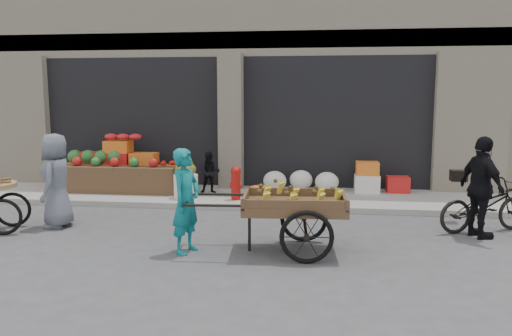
# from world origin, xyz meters

# --- Properties ---
(ground) EXTENTS (80.00, 80.00, 0.00)m
(ground) POSITION_xyz_m (0.00, 0.00, 0.00)
(ground) COLOR #424244
(ground) RESTS_ON ground
(sidewalk) EXTENTS (18.00, 2.20, 0.12)m
(sidewalk) POSITION_xyz_m (0.00, 4.10, 0.06)
(sidewalk) COLOR gray
(sidewalk) RESTS_ON ground
(building) EXTENTS (14.00, 6.45, 7.00)m
(building) POSITION_xyz_m (0.00, 8.03, 3.37)
(building) COLOR beige
(building) RESTS_ON ground
(fruit_display) EXTENTS (3.10, 1.12, 1.24)m
(fruit_display) POSITION_xyz_m (-2.48, 4.38, 0.67)
(fruit_display) COLOR red
(fruit_display) RESTS_ON sidewalk
(pineapple_bin) EXTENTS (0.52, 0.52, 0.50)m
(pineapple_bin) POSITION_xyz_m (-0.75, 3.60, 0.37)
(pineapple_bin) COLOR silver
(pineapple_bin) RESTS_ON sidewalk
(fire_hydrant) EXTENTS (0.22, 0.22, 0.71)m
(fire_hydrant) POSITION_xyz_m (0.35, 3.55, 0.50)
(fire_hydrant) COLOR #A5140F
(fire_hydrant) RESTS_ON sidewalk
(orange_bucket) EXTENTS (0.32, 0.32, 0.30)m
(orange_bucket) POSITION_xyz_m (0.85, 3.50, 0.27)
(orange_bucket) COLOR orange
(orange_bucket) RESTS_ON sidewalk
(right_bay_goods) EXTENTS (3.35, 0.60, 0.70)m
(right_bay_goods) POSITION_xyz_m (2.61, 4.70, 0.41)
(right_bay_goods) COLOR silver
(right_bay_goods) RESTS_ON sidewalk
(seated_person) EXTENTS (0.51, 0.43, 0.93)m
(seated_person) POSITION_xyz_m (-0.35, 4.20, 0.58)
(seated_person) COLOR black
(seated_person) RESTS_ON sidewalk
(banana_cart) EXTENTS (2.61, 1.20, 1.06)m
(banana_cart) POSITION_xyz_m (1.67, 0.48, 0.77)
(banana_cart) COLOR brown
(banana_cart) RESTS_ON ground
(vendor_woman) EXTENTS (0.52, 0.65, 1.55)m
(vendor_woman) POSITION_xyz_m (0.16, 0.27, 0.77)
(vendor_woman) COLOR #0F7075
(vendor_woman) RESTS_ON ground
(vendor_grey) EXTENTS (0.62, 0.87, 1.65)m
(vendor_grey) POSITION_xyz_m (-2.48, 1.41, 0.83)
(vendor_grey) COLOR slate
(vendor_grey) RESTS_ON ground
(bicycle) EXTENTS (1.82, 1.17, 0.90)m
(bicycle) POSITION_xyz_m (4.89, 2.01, 0.45)
(bicycle) COLOR black
(bicycle) RESTS_ON ground
(cyclist) EXTENTS (0.73, 1.05, 1.66)m
(cyclist) POSITION_xyz_m (4.69, 1.61, 0.83)
(cyclist) COLOR black
(cyclist) RESTS_ON ground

